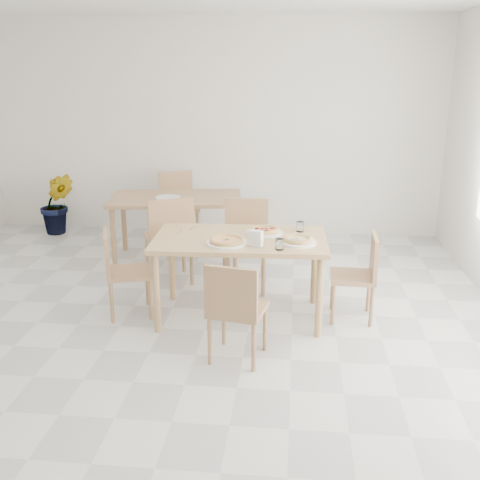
# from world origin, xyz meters

# --- Properties ---
(main_table) EXTENTS (1.53, 0.90, 0.75)m
(main_table) POSITION_xyz_m (0.65, 0.75, 0.67)
(main_table) COLOR tan
(main_table) RESTS_ON ground
(chair_south) EXTENTS (0.47, 0.47, 0.81)m
(chair_south) POSITION_xyz_m (0.70, -0.07, 0.47)
(chair_south) COLOR #AE7B57
(chair_south) RESTS_ON ground
(chair_north) EXTENTS (0.46, 0.46, 0.90)m
(chair_north) POSITION_xyz_m (0.63, 1.51, 0.52)
(chair_north) COLOR #AE7B57
(chair_north) RESTS_ON ground
(chair_west) EXTENTS (0.50, 0.50, 0.79)m
(chair_west) POSITION_xyz_m (-0.42, 0.69, 0.46)
(chair_west) COLOR #AE7B57
(chair_west) RESTS_ON ground
(chair_east) EXTENTS (0.40, 0.40, 0.78)m
(chair_east) POSITION_xyz_m (1.72, 0.82, 0.45)
(chair_east) COLOR #AE7B57
(chair_east) RESTS_ON ground
(plate_margherita) EXTENTS (0.34, 0.34, 0.02)m
(plate_margherita) POSITION_xyz_m (0.56, 0.56, 0.76)
(plate_margherita) COLOR white
(plate_margherita) RESTS_ON main_table
(plate_mushroom) EXTENTS (0.32, 0.32, 0.02)m
(plate_mushroom) POSITION_xyz_m (1.15, 0.64, 0.76)
(plate_mushroom) COLOR white
(plate_mushroom) RESTS_ON main_table
(plate_pepperoni) EXTENTS (0.33, 0.33, 0.02)m
(plate_pepperoni) POSITION_xyz_m (0.85, 0.90, 0.76)
(plate_pepperoni) COLOR white
(plate_pepperoni) RESTS_ON main_table
(pizza_margherita) EXTENTS (0.35, 0.35, 0.03)m
(pizza_margherita) POSITION_xyz_m (0.56, 0.56, 0.78)
(pizza_margherita) COLOR #ECC06F
(pizza_margherita) RESTS_ON plate_margherita
(pizza_mushroom) EXTENTS (0.28, 0.28, 0.03)m
(pizza_mushroom) POSITION_xyz_m (1.15, 0.64, 0.78)
(pizza_mushroom) COLOR #ECC06F
(pizza_mushroom) RESTS_ON plate_mushroom
(pizza_pepperoni) EXTENTS (0.33, 0.33, 0.03)m
(pizza_pepperoni) POSITION_xyz_m (0.85, 0.90, 0.78)
(pizza_pepperoni) COLOR #ECC06F
(pizza_pepperoni) RESTS_ON plate_pepperoni
(tumbler_a) EXTENTS (0.07, 0.07, 0.09)m
(tumbler_a) POSITION_xyz_m (1.17, 0.99, 0.80)
(tumbler_a) COLOR white
(tumbler_a) RESTS_ON main_table
(tumbler_b) EXTENTS (0.07, 0.07, 0.09)m
(tumbler_b) POSITION_xyz_m (1.00, 0.45, 0.80)
(tumbler_b) COLOR white
(tumbler_b) RESTS_ON main_table
(napkin_holder) EXTENTS (0.14, 0.10, 0.14)m
(napkin_holder) POSITION_xyz_m (0.81, 0.51, 0.82)
(napkin_holder) COLOR silver
(napkin_holder) RESTS_ON main_table
(fork_a) EXTENTS (0.06, 0.17, 0.01)m
(fork_a) POSITION_xyz_m (0.19, 1.01, 0.75)
(fork_a) COLOR silver
(fork_a) RESTS_ON main_table
(fork_b) EXTENTS (0.02, 0.16, 0.01)m
(fork_b) POSITION_xyz_m (0.10, 0.86, 0.75)
(fork_b) COLOR silver
(fork_b) RESTS_ON main_table
(second_table) EXTENTS (1.59, 1.04, 0.75)m
(second_table) POSITION_xyz_m (-0.24, 2.27, 0.67)
(second_table) COLOR #AE7B57
(second_table) RESTS_ON ground
(chair_back_s) EXTENTS (0.60, 0.60, 0.93)m
(chair_back_s) POSITION_xyz_m (-0.15, 1.50, 0.54)
(chair_back_s) COLOR #AE7B57
(chair_back_s) RESTS_ON ground
(chair_back_n) EXTENTS (0.58, 0.58, 0.89)m
(chair_back_n) POSITION_xyz_m (-0.38, 3.02, 0.51)
(chair_back_n) COLOR #AE7B57
(chair_back_n) RESTS_ON ground
(plate_empty) EXTENTS (0.27, 0.27, 0.02)m
(plate_empty) POSITION_xyz_m (-0.31, 2.17, 0.76)
(plate_empty) COLOR white
(plate_empty) RESTS_ON second_table
(potted_plant) EXTENTS (0.55, 0.50, 0.82)m
(potted_plant) POSITION_xyz_m (-2.06, 3.15, 0.41)
(potted_plant) COLOR #206D26
(potted_plant) RESTS_ON ground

